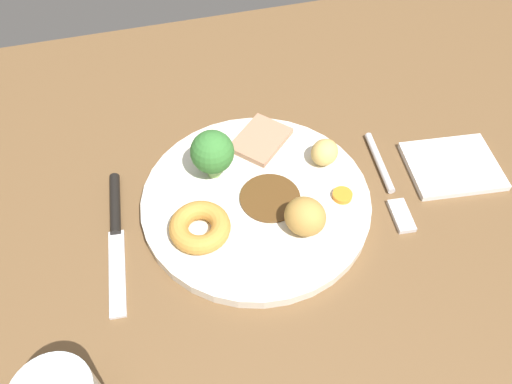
# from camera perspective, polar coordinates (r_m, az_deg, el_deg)

# --- Properties ---
(dining_table) EXTENTS (1.20, 0.84, 0.04)m
(dining_table) POSITION_cam_1_polar(r_m,az_deg,el_deg) (0.60, -0.93, -4.62)
(dining_table) COLOR brown
(dining_table) RESTS_ON ground
(dinner_plate) EXTENTS (0.27, 0.27, 0.01)m
(dinner_plate) POSITION_cam_1_polar(r_m,az_deg,el_deg) (0.60, 0.00, -1.02)
(dinner_plate) COLOR silver
(dinner_plate) RESTS_ON dining_table
(gravy_pool) EXTENTS (0.07, 0.07, 0.00)m
(gravy_pool) POSITION_cam_1_polar(r_m,az_deg,el_deg) (0.59, 1.57, -0.64)
(gravy_pool) COLOR #563819
(gravy_pool) RESTS_ON dinner_plate
(meat_slice_main) EXTENTS (0.09, 0.09, 0.01)m
(meat_slice_main) POSITION_cam_1_polar(r_m,az_deg,el_deg) (0.65, 0.52, 5.85)
(meat_slice_main) COLOR tan
(meat_slice_main) RESTS_ON dinner_plate
(yorkshire_pudding) EXTENTS (0.07, 0.07, 0.02)m
(yorkshire_pudding) POSITION_cam_1_polar(r_m,az_deg,el_deg) (0.56, -6.28, -3.92)
(yorkshire_pudding) COLOR #C68938
(yorkshire_pudding) RESTS_ON dinner_plate
(roast_potato_left) EXTENTS (0.05, 0.05, 0.03)m
(roast_potato_left) POSITION_cam_1_polar(r_m,az_deg,el_deg) (0.62, 7.65, 4.41)
(roast_potato_left) COLOR #D8B260
(roast_potato_left) RESTS_ON dinner_plate
(roast_potato_right) EXTENTS (0.06, 0.06, 0.04)m
(roast_potato_right) POSITION_cam_1_polar(r_m,az_deg,el_deg) (0.55, 5.50, -2.73)
(roast_potato_right) COLOR #BC8C42
(roast_potato_right) RESTS_ON dinner_plate
(carrot_coin_front) EXTENTS (0.02, 0.02, 0.01)m
(carrot_coin_front) POSITION_cam_1_polar(r_m,az_deg,el_deg) (0.60, 9.50, -0.14)
(carrot_coin_front) COLOR orange
(carrot_coin_front) RESTS_ON dinner_plate
(broccoli_floret) EXTENTS (0.05, 0.05, 0.06)m
(broccoli_floret) POSITION_cam_1_polar(r_m,az_deg,el_deg) (0.59, -4.90, 4.41)
(broccoli_floret) COLOR #8CB766
(broccoli_floret) RESTS_ON dinner_plate
(fork) EXTENTS (0.03, 0.15, 0.01)m
(fork) POSITION_cam_1_polar(r_m,az_deg,el_deg) (0.64, 14.50, 0.97)
(fork) COLOR silver
(fork) RESTS_ON dining_table
(knife) EXTENTS (0.03, 0.19, 0.01)m
(knife) POSITION_cam_1_polar(r_m,az_deg,el_deg) (0.60, -15.36, -3.83)
(knife) COLOR black
(knife) RESTS_ON dining_table
(folded_napkin) EXTENTS (0.12, 0.10, 0.01)m
(folded_napkin) POSITION_cam_1_polar(r_m,az_deg,el_deg) (0.68, 21.05, 2.73)
(folded_napkin) COLOR white
(folded_napkin) RESTS_ON dining_table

